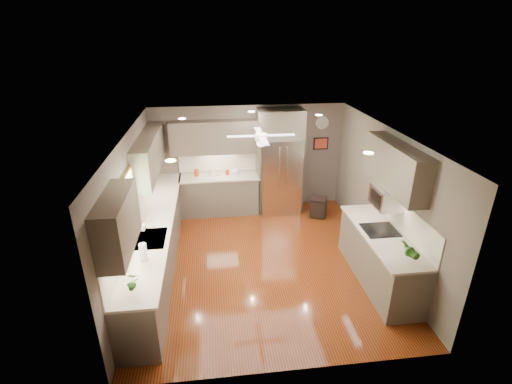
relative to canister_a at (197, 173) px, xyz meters
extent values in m
plane|color=#451709|center=(1.24, -2.25, -1.02)|extent=(5.00, 5.00, 0.00)
plane|color=white|center=(1.24, -2.25, 1.48)|extent=(5.00, 5.00, 0.00)
plane|color=brown|center=(1.24, 0.25, 0.23)|extent=(4.50, 0.00, 4.50)
plane|color=brown|center=(1.24, -4.75, 0.23)|extent=(4.50, 0.00, 4.50)
plane|color=brown|center=(-1.01, -2.25, 0.23)|extent=(0.00, 5.00, 5.00)
plane|color=brown|center=(3.49, -2.25, 0.23)|extent=(0.00, 5.00, 5.00)
cylinder|color=#933310|center=(0.00, 0.00, 0.00)|extent=(0.13, 0.13, 0.17)
cylinder|color=silver|center=(0.31, -0.01, -0.01)|extent=(0.09, 0.09, 0.13)
cylinder|color=#C1C090|center=(0.48, -0.02, 0.01)|extent=(0.12, 0.12, 0.16)
cylinder|color=#933310|center=(0.71, 0.00, -0.02)|extent=(0.11, 0.11, 0.13)
imported|color=white|center=(-0.83, -2.49, 0.01)|extent=(0.09, 0.09, 0.18)
imported|color=#255819|center=(-0.71, -4.09, 0.09)|extent=(0.18, 0.12, 0.33)
imported|color=#255819|center=(3.16, -3.86, 0.10)|extent=(0.24, 0.21, 0.37)
imported|color=#C1C090|center=(0.88, -0.02, -0.05)|extent=(0.25, 0.25, 0.06)
cube|color=brown|center=(-0.71, -2.10, -0.57)|extent=(0.60, 4.70, 0.90)
cube|color=beige|center=(-0.69, -2.10, -0.10)|extent=(0.65, 4.70, 0.04)
cube|color=#F1E1C7|center=(-1.00, -2.10, 0.18)|extent=(0.02, 4.70, 0.50)
cube|color=brown|center=(0.52, -0.05, -0.57)|extent=(1.85, 0.60, 0.90)
cube|color=beige|center=(0.52, -0.06, -0.10)|extent=(1.85, 0.65, 0.04)
cube|color=#F1E1C7|center=(0.52, 0.24, 0.18)|extent=(1.85, 0.02, 0.50)
cube|color=brown|center=(-0.84, -3.85, 0.81)|extent=(0.33, 1.20, 0.75)
cube|color=brown|center=(-0.84, -0.95, 0.81)|extent=(0.33, 2.40, 0.75)
cube|color=brown|center=(0.52, 0.09, 0.81)|extent=(2.15, 0.33, 0.75)
cube|color=brown|center=(3.33, -2.80, 1.01)|extent=(0.33, 1.70, 0.75)
cube|color=#BFF2B2|center=(-0.99, -2.75, 0.53)|extent=(0.01, 1.00, 0.80)
cube|color=brown|center=(-0.97, -2.75, 0.96)|extent=(0.05, 1.12, 0.06)
cube|color=brown|center=(-0.97, -2.75, 0.10)|extent=(0.05, 1.12, 0.06)
cube|color=brown|center=(-0.97, -3.28, 0.53)|extent=(0.05, 0.06, 0.80)
cube|color=brown|center=(-0.97, -2.22, 0.53)|extent=(0.05, 0.06, 0.80)
cube|color=silver|center=(-0.69, -2.75, -0.09)|extent=(0.50, 0.70, 0.03)
cube|color=#262626|center=(-0.69, -2.75, -0.13)|extent=(0.44, 0.62, 0.05)
cylinder|color=silver|center=(-0.89, -2.75, 0.03)|extent=(0.02, 0.02, 0.24)
cylinder|color=silver|center=(-0.83, -2.75, 0.15)|extent=(0.16, 0.02, 0.02)
cube|color=silver|center=(1.94, -0.11, -0.11)|extent=(0.92, 0.72, 1.82)
cube|color=black|center=(1.94, -0.45, -0.36)|extent=(0.88, 0.02, 0.02)
cube|color=black|center=(1.94, -0.45, 0.23)|extent=(0.01, 0.02, 1.00)
cylinder|color=silver|center=(1.86, -0.49, 0.23)|extent=(0.02, 0.02, 0.90)
cylinder|color=silver|center=(2.02, -0.49, 0.23)|extent=(0.02, 0.02, 0.90)
cube|color=brown|center=(1.94, -0.05, 1.12)|extent=(1.04, 0.60, 0.63)
cube|color=brown|center=(1.44, -0.05, -0.11)|extent=(0.06, 0.60, 1.82)
cube|color=brown|center=(2.44, -0.05, -0.11)|extent=(0.06, 0.60, 1.82)
cube|color=brown|center=(3.17, -3.05, -0.57)|extent=(0.65, 2.20, 0.90)
cube|color=beige|center=(3.15, -3.05, -0.10)|extent=(0.70, 2.20, 0.04)
cube|color=#F1E1C7|center=(3.48, -3.05, 0.18)|extent=(0.02, 2.20, 0.50)
cube|color=black|center=(3.15, -2.95, -0.08)|extent=(0.56, 0.52, 0.01)
cube|color=silver|center=(3.27, -2.80, 0.46)|extent=(0.42, 0.55, 0.34)
cube|color=black|center=(3.06, -2.80, 0.46)|extent=(0.02, 0.40, 0.26)
cylinder|color=white|center=(1.24, -1.95, 1.44)|extent=(0.03, 0.03, 0.08)
cylinder|color=white|center=(1.24, -1.95, 1.34)|extent=(0.22, 0.22, 0.10)
sphere|color=white|center=(1.24, -1.95, 1.24)|extent=(0.16, 0.16, 0.16)
cube|color=white|center=(1.59, -1.95, 1.36)|extent=(0.48, 0.11, 0.01)
cube|color=white|center=(1.24, -1.60, 1.36)|extent=(0.11, 0.48, 0.01)
cube|color=white|center=(0.89, -1.95, 1.36)|extent=(0.48, 0.11, 0.01)
cube|color=white|center=(1.24, -2.30, 1.36)|extent=(0.11, 0.48, 0.01)
cylinder|color=white|center=(-0.16, -0.95, 1.47)|extent=(0.14, 0.14, 0.01)
cylinder|color=white|center=(2.54, -0.95, 1.47)|extent=(0.14, 0.14, 0.01)
cylinder|color=white|center=(-0.16, -3.45, 1.47)|extent=(0.14, 0.14, 0.01)
cylinder|color=white|center=(2.54, -3.45, 1.47)|extent=(0.14, 0.14, 0.01)
cylinder|color=white|center=(1.24, -0.45, 1.47)|extent=(0.14, 0.14, 0.01)
cylinder|color=white|center=(2.99, 0.24, 1.03)|extent=(0.30, 0.03, 0.30)
cylinder|color=silver|center=(2.99, 0.22, 1.03)|extent=(0.29, 0.00, 0.29)
cube|color=black|center=(2.99, 0.23, 0.53)|extent=(0.36, 0.03, 0.30)
cube|color=#B53924|center=(2.99, 0.22, 0.53)|extent=(0.30, 0.01, 0.24)
cube|color=black|center=(2.80, -0.56, -0.80)|extent=(0.46, 0.46, 0.40)
cube|color=black|center=(2.80, -0.56, -0.56)|extent=(0.44, 0.44, 0.03)
cylinder|color=white|center=(-0.69, -3.36, 0.06)|extent=(0.11, 0.11, 0.26)
cylinder|color=silver|center=(-0.69, -3.36, 0.07)|extent=(0.02, 0.02, 0.28)
camera|label=1|loc=(0.39, -8.14, 3.05)|focal=26.00mm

